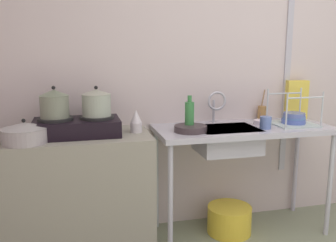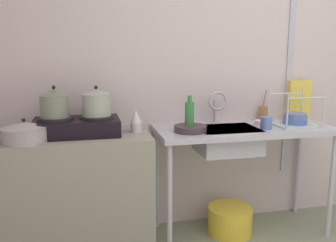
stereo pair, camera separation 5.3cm
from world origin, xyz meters
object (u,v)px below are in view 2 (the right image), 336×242
Objects in this scene: faucet at (217,103)px; cereal_box at (298,100)px; cup_by_rack at (266,123)px; frying_pan at (190,129)px; small_bowl_on_drainboard at (262,123)px; utensil_jar at (263,113)px; pot_on_right_burner at (96,102)px; bottle_by_sink at (189,116)px; pot_beside_stove at (24,132)px; sink_basin at (227,140)px; stove at (77,126)px; bucket_on_floor at (230,220)px; pot_on_left_burner at (54,103)px; percolator at (136,121)px; dish_rack at (295,119)px.

faucet is 0.81× the size of cereal_box.
frying_pan is at bearing 176.40° from cup_by_rack.
small_bowl_on_drainboard is 0.21m from utensil_jar.
pot_on_right_burner is 0.64m from bottle_by_sink.
utensil_jar is (0.42, 0.08, -0.11)m from faucet.
cereal_box is 1.29× the size of utensil_jar.
pot_beside_stove is 0.63× the size of sink_basin.
stove is 5.09× the size of small_bowl_on_drainboard.
sink_basin is 0.77m from cereal_box.
small_bowl_on_drainboard is 0.33× the size of bucket_on_floor.
bottle_by_sink is at bearing -158.27° from cereal_box.
cereal_box reaches higher than bucket_on_floor.
faucet is 2.33× the size of small_bowl_on_drainboard.
bottle_by_sink is at bearing -2.47° from pot_on_left_burner.
frying_pan reaches higher than bucket_on_floor.
stove is 3.53× the size of percolator.
cup_by_rack is at bearing -39.63° from faucet.
stove is at bearing 177.11° from bottle_by_sink.
pot_on_left_burner is 0.67× the size of dish_rack.
cereal_box is at bearing -0.64° from utensil_jar.
pot_on_left_burner is 1.90m from cereal_box.
sink_basin is 1.39× the size of cereal_box.
utensil_jar is at bearing 10.88° from pot_beside_stove.
percolator is 0.63× the size of bottle_by_sink.
pot_on_left_burner reaches higher than frying_pan.
bottle_by_sink reaches higher than bucket_on_floor.
pot_on_left_burner is 1.03× the size of pot_on_right_burner.
sink_basin is at bearing 161.41° from cup_by_rack.
frying_pan is 1.04m from cereal_box.
sink_basin is 0.64m from bucket_on_floor.
dish_rack is at bearing 15.38° from cup_by_rack.
utensil_jar is at bearing 30.00° from sink_basin.
bottle_by_sink is 0.90m from bucket_on_floor.
bottle_by_sink is (0.63, -0.04, -0.11)m from pot_on_right_burner.
bucket_on_floor is (0.34, 0.03, -0.83)m from bottle_by_sink.
percolator is 0.38m from frying_pan.
pot_on_right_burner is 0.65× the size of dish_rack.
percolator reaches higher than frying_pan.
pot_on_right_burner reaches higher than pot_beside_stove.
cereal_box is (0.17, 0.23, 0.11)m from dish_rack.
small_bowl_on_drainboard is at bearing -119.61° from utensil_jar.
pot_on_right_burner is at bearing 0.00° from stove.
faucet is at bearing 32.67° from bottle_by_sink.
faucet reaches higher than cup_by_rack.
frying_pan is at bearing -170.16° from sink_basin.
stove is 0.33m from pot_beside_stove.
small_bowl_on_drainboard is (1.22, 0.03, -0.20)m from pot_on_right_burner.
pot_on_right_burner is 1.23m from small_bowl_on_drainboard.
bucket_on_floor is at bearing -153.93° from cereal_box.
sink_basin is (0.92, -0.02, -0.30)m from pot_on_right_burner.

